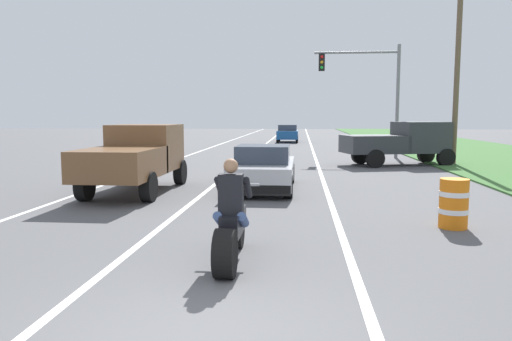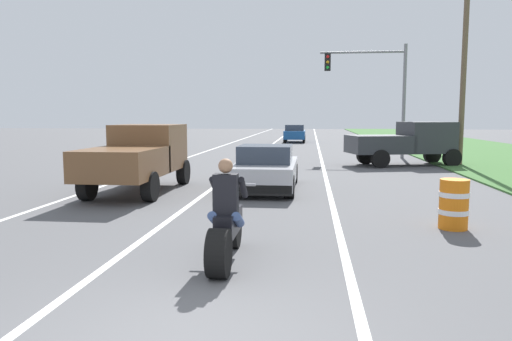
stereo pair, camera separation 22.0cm
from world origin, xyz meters
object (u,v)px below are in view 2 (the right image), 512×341
object	(u,v)px
pickup_truck_left_lane_brown	(139,155)
distant_car_far_ahead	(295,133)
sports_car_silver	(266,169)
motorcycle_with_rider	(226,226)
pickup_truck_right_shoulder_dark_grey	(407,141)
traffic_light_mast_near	(378,83)
construction_barrel_nearest	(454,204)

from	to	relation	value
pickup_truck_left_lane_brown	distant_car_far_ahead	size ratio (longest dim) A/B	1.20
pickup_truck_left_lane_brown	distant_car_far_ahead	world-z (taller)	pickup_truck_left_lane_brown
sports_car_silver	motorcycle_with_rider	bearing A→B (deg)	-89.28
pickup_truck_right_shoulder_dark_grey	distant_car_far_ahead	world-z (taller)	pickup_truck_right_shoulder_dark_grey
traffic_light_mast_near	distant_car_far_ahead	xyz separation A→B (m)	(-4.87, 15.21, -3.22)
pickup_truck_left_lane_brown	motorcycle_with_rider	bearing A→B (deg)	-60.62
sports_car_silver	pickup_truck_left_lane_brown	distance (m)	3.83
traffic_light_mast_near	distant_car_far_ahead	bearing A→B (deg)	107.74
traffic_light_mast_near	construction_barrel_nearest	size ratio (longest dim) A/B	6.00
pickup_truck_right_shoulder_dark_grey	distant_car_far_ahead	bearing A→B (deg)	106.62
traffic_light_mast_near	construction_barrel_nearest	distance (m)	17.02
motorcycle_with_rider	construction_barrel_nearest	bearing A→B (deg)	34.45
pickup_truck_left_lane_brown	sports_car_silver	bearing A→B (deg)	12.72
motorcycle_with_rider	distant_car_far_ahead	size ratio (longest dim) A/B	0.55
pickup_truck_right_shoulder_dark_grey	traffic_light_mast_near	size ratio (longest dim) A/B	0.86
distant_car_far_ahead	pickup_truck_right_shoulder_dark_grey	bearing A→B (deg)	-73.38
pickup_truck_left_lane_brown	pickup_truck_right_shoulder_dark_grey	distance (m)	12.87
distant_car_far_ahead	pickup_truck_left_lane_brown	bearing A→B (deg)	-97.54
distant_car_far_ahead	traffic_light_mast_near	bearing A→B (deg)	-72.26
pickup_truck_left_lane_brown	traffic_light_mast_near	size ratio (longest dim) A/B	0.80
sports_car_silver	traffic_light_mast_near	distance (m)	13.27
motorcycle_with_rider	distant_car_far_ahead	world-z (taller)	motorcycle_with_rider
pickup_truck_left_lane_brown	traffic_light_mast_near	distance (m)	15.60
construction_barrel_nearest	sports_car_silver	bearing A→B (deg)	131.38
motorcycle_with_rider	traffic_light_mast_near	world-z (taller)	traffic_light_mast_near
pickup_truck_right_shoulder_dark_grey	construction_barrel_nearest	xyz separation A→B (m)	(-1.50, -12.71, -0.60)
pickup_truck_right_shoulder_dark_grey	pickup_truck_left_lane_brown	bearing A→B (deg)	-136.99
motorcycle_with_rider	sports_car_silver	bearing A→B (deg)	90.72
pickup_truck_left_lane_brown	traffic_light_mast_near	world-z (taller)	traffic_light_mast_near
sports_car_silver	pickup_truck_left_lane_brown	world-z (taller)	pickup_truck_left_lane_brown
motorcycle_with_rider	distant_car_far_ahead	bearing A→B (deg)	90.17
pickup_truck_left_lane_brown	distant_car_far_ahead	xyz separation A→B (m)	(3.70, 27.92, -0.33)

